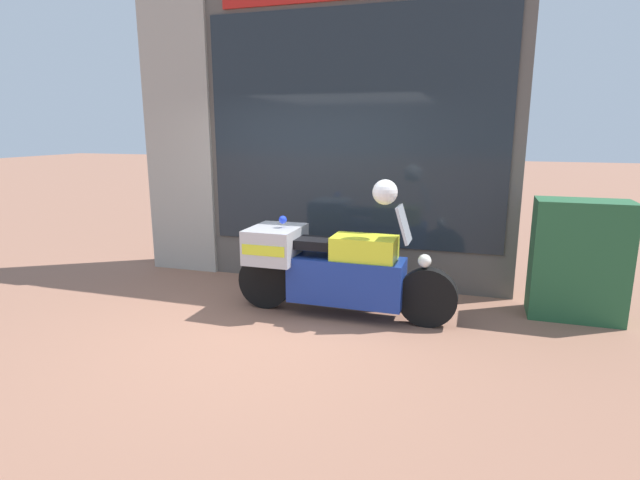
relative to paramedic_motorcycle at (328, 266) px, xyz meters
The scene contains 6 objects.
ground_plane 1.00m from the paramedic_motorcycle, 128.52° to the right, with size 60.00×60.00×0.00m, color #8E604C.
shop_building 2.16m from the paramedic_motorcycle, 124.78° to the left, with size 5.08×0.55×3.93m.
window_display 1.38m from the paramedic_motorcycle, 93.30° to the left, with size 3.60×0.30×1.86m.
paramedic_motorcycle is the anchor object (origin of this frame).
utility_cabinet 2.72m from the paramedic_motorcycle, 15.83° to the left, with size 0.96×0.51×1.30m, color #235633.
white_helmet 1.04m from the paramedic_motorcycle, ahead, with size 0.26×0.26×0.26m, color white.
Camera 1 is at (2.04, -4.42, 2.04)m, focal length 28.00 mm.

